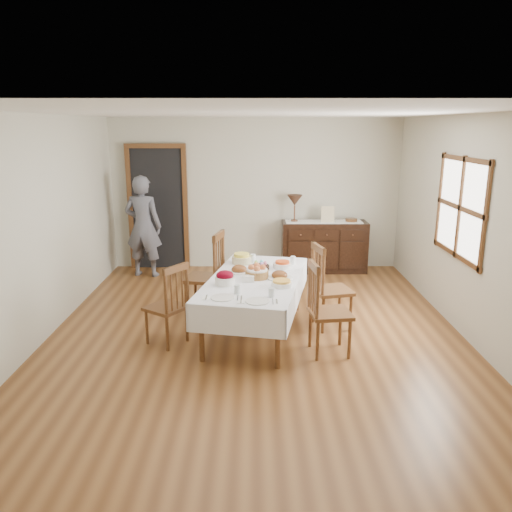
{
  "coord_description": "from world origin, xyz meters",
  "views": [
    {
      "loc": [
        -0.02,
        -5.68,
        2.46
      ],
      "look_at": [
        0.0,
        0.1,
        0.95
      ],
      "focal_mm": 35.0,
      "sensor_mm": 36.0,
      "label": 1
    }
  ],
  "objects_px": {
    "dining_table": "(255,284)",
    "chair_left_far": "(208,274)",
    "chair_left_near": "(169,304)",
    "sideboard": "(324,246)",
    "table_lamp": "(295,201)",
    "chair_right_far": "(328,286)",
    "chair_right_near": "(325,308)",
    "person": "(143,223)"
  },
  "relations": [
    {
      "from": "dining_table",
      "to": "chair_left_far",
      "type": "bearing_deg",
      "value": 146.63
    },
    {
      "from": "chair_left_near",
      "to": "sideboard",
      "type": "height_order",
      "value": "chair_left_near"
    },
    {
      "from": "table_lamp",
      "to": "chair_right_far",
      "type": "bearing_deg",
      "value": -84.76
    },
    {
      "from": "chair_left_near",
      "to": "sideboard",
      "type": "xyz_separation_m",
      "value": [
        2.18,
        3.02,
        -0.05
      ]
    },
    {
      "from": "chair_right_near",
      "to": "person",
      "type": "distance_m",
      "value": 4.0
    },
    {
      "from": "dining_table",
      "to": "table_lamp",
      "type": "bearing_deg",
      "value": 87.34
    },
    {
      "from": "chair_left_near",
      "to": "person",
      "type": "bearing_deg",
      "value": -127.36
    },
    {
      "from": "chair_right_near",
      "to": "table_lamp",
      "type": "xyz_separation_m",
      "value": [
        -0.1,
        3.28,
        0.7
      ]
    },
    {
      "from": "chair_right_near",
      "to": "person",
      "type": "relative_size",
      "value": 0.58
    },
    {
      "from": "chair_left_near",
      "to": "chair_right_far",
      "type": "xyz_separation_m",
      "value": [
        1.89,
        0.5,
        0.05
      ]
    },
    {
      "from": "chair_left_near",
      "to": "chair_right_near",
      "type": "relative_size",
      "value": 0.92
    },
    {
      "from": "dining_table",
      "to": "sideboard",
      "type": "relative_size",
      "value": 1.53
    },
    {
      "from": "dining_table",
      "to": "sideboard",
      "type": "height_order",
      "value": "sideboard"
    },
    {
      "from": "sideboard",
      "to": "chair_right_far",
      "type": "bearing_deg",
      "value": -96.58
    },
    {
      "from": "sideboard",
      "to": "person",
      "type": "xyz_separation_m",
      "value": [
        -3.05,
        -0.28,
        0.47
      ]
    },
    {
      "from": "chair_left_near",
      "to": "table_lamp",
      "type": "xyz_separation_m",
      "value": [
        1.66,
        3.03,
        0.74
      ]
    },
    {
      "from": "sideboard",
      "to": "person",
      "type": "distance_m",
      "value": 3.1
    },
    {
      "from": "chair_left_far",
      "to": "table_lamp",
      "type": "relative_size",
      "value": 2.45
    },
    {
      "from": "chair_right_near",
      "to": "person",
      "type": "height_order",
      "value": "person"
    },
    {
      "from": "chair_right_far",
      "to": "table_lamp",
      "type": "height_order",
      "value": "table_lamp"
    },
    {
      "from": "person",
      "to": "table_lamp",
      "type": "relative_size",
      "value": 3.92
    },
    {
      "from": "dining_table",
      "to": "chair_right_far",
      "type": "bearing_deg",
      "value": 22.3
    },
    {
      "from": "chair_left_near",
      "to": "chair_right_near",
      "type": "xyz_separation_m",
      "value": [
        1.76,
        -0.25,
        0.04
      ]
    },
    {
      "from": "chair_right_far",
      "to": "sideboard",
      "type": "distance_m",
      "value": 2.54
    },
    {
      "from": "chair_left_far",
      "to": "person",
      "type": "relative_size",
      "value": 0.63
    },
    {
      "from": "dining_table",
      "to": "sideboard",
      "type": "xyz_separation_m",
      "value": [
        1.2,
        2.7,
        -0.18
      ]
    },
    {
      "from": "sideboard",
      "to": "table_lamp",
      "type": "bearing_deg",
      "value": 179.33
    },
    {
      "from": "chair_left_near",
      "to": "chair_left_far",
      "type": "height_order",
      "value": "chair_left_far"
    },
    {
      "from": "person",
      "to": "table_lamp",
      "type": "height_order",
      "value": "person"
    },
    {
      "from": "dining_table",
      "to": "chair_left_far",
      "type": "xyz_separation_m",
      "value": [
        -0.62,
        0.62,
        -0.05
      ]
    },
    {
      "from": "sideboard",
      "to": "person",
      "type": "bearing_deg",
      "value": -174.81
    },
    {
      "from": "chair_right_near",
      "to": "chair_right_far",
      "type": "bearing_deg",
      "value": -17.12
    },
    {
      "from": "chair_left_far",
      "to": "chair_right_far",
      "type": "distance_m",
      "value": 1.59
    },
    {
      "from": "chair_left_near",
      "to": "table_lamp",
      "type": "relative_size",
      "value": 2.1
    },
    {
      "from": "chair_left_far",
      "to": "chair_right_near",
      "type": "relative_size",
      "value": 1.08
    },
    {
      "from": "chair_right_far",
      "to": "sideboard",
      "type": "bearing_deg",
      "value": -19.37
    },
    {
      "from": "chair_left_near",
      "to": "person",
      "type": "height_order",
      "value": "person"
    },
    {
      "from": "dining_table",
      "to": "chair_left_near",
      "type": "xyz_separation_m",
      "value": [
        -0.99,
        -0.32,
        -0.13
      ]
    },
    {
      "from": "chair_right_far",
      "to": "person",
      "type": "height_order",
      "value": "person"
    },
    {
      "from": "dining_table",
      "to": "person",
      "type": "bearing_deg",
      "value": 138.79
    },
    {
      "from": "chair_right_near",
      "to": "table_lamp",
      "type": "distance_m",
      "value": 3.35
    },
    {
      "from": "sideboard",
      "to": "dining_table",
      "type": "bearing_deg",
      "value": -113.93
    }
  ]
}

